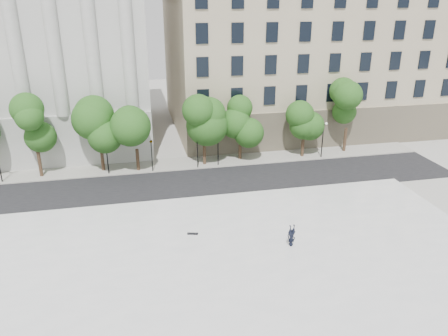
{
  "coord_description": "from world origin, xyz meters",
  "views": [
    {
      "loc": [
        -4.08,
        -23.04,
        18.11
      ],
      "look_at": [
        3.03,
        10.0,
        4.76
      ],
      "focal_mm": 35.0,
      "sensor_mm": 36.0,
      "label": 1
    }
  ],
  "objects_px": {
    "traffic_light_east": "(197,137)",
    "person_lying": "(291,243)",
    "traffic_light_west": "(151,141)",
    "skateboard": "(193,234)"
  },
  "relations": [
    {
      "from": "traffic_light_west",
      "to": "person_lying",
      "type": "distance_m",
      "value": 20.84
    },
    {
      "from": "traffic_light_east",
      "to": "traffic_light_west",
      "type": "bearing_deg",
      "value": 180.0
    },
    {
      "from": "traffic_light_east",
      "to": "person_lying",
      "type": "distance_m",
      "value": 19.14
    },
    {
      "from": "traffic_light_west",
      "to": "traffic_light_east",
      "type": "bearing_deg",
      "value": -0.0
    },
    {
      "from": "traffic_light_west",
      "to": "skateboard",
      "type": "xyz_separation_m",
      "value": [
        2.24,
        -15.14,
        -3.13
      ]
    },
    {
      "from": "traffic_light_east",
      "to": "skateboard",
      "type": "bearing_deg",
      "value": -100.44
    },
    {
      "from": "traffic_light_west",
      "to": "skateboard",
      "type": "height_order",
      "value": "traffic_light_west"
    },
    {
      "from": "traffic_light_west",
      "to": "skateboard",
      "type": "relative_size",
      "value": 4.81
    },
    {
      "from": "traffic_light_west",
      "to": "traffic_light_east",
      "type": "relative_size",
      "value": 0.99
    },
    {
      "from": "traffic_light_east",
      "to": "skateboard",
      "type": "relative_size",
      "value": 4.87
    }
  ]
}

